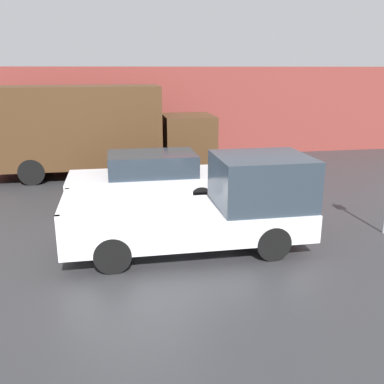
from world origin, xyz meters
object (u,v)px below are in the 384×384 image
delivery_truck (89,129)px  newspaper_box (43,151)px  car (149,178)px  pickup_truck (214,207)px

delivery_truck → newspaper_box: delivery_truck is taller
delivery_truck → newspaper_box: 3.85m
delivery_truck → car: bearing=-64.6°
newspaper_box → car: bearing=-59.3°
pickup_truck → newspaper_box: size_ratio=5.31×
pickup_truck → car: bearing=108.2°
car → newspaper_box: (-4.11, 6.93, -0.29)m
newspaper_box → pickup_truck: bearing=-63.3°
car → newspaper_box: 8.07m
car → newspaper_box: car is taller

